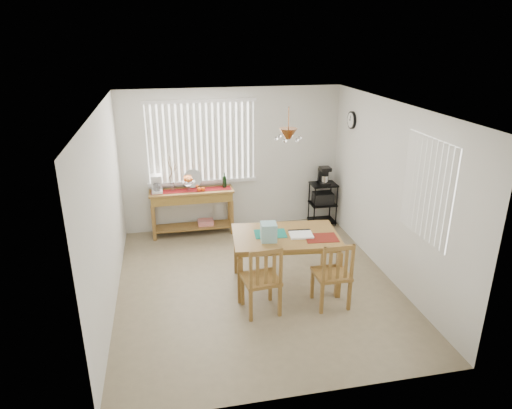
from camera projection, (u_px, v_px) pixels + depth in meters
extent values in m
cube|color=gray|center=(257.00, 284.00, 6.74)|extent=(4.00, 4.50, 0.01)
cube|color=silver|center=(232.00, 159.00, 8.39)|extent=(4.00, 0.10, 2.60)
cube|color=silver|center=(307.00, 288.00, 4.17)|extent=(4.00, 0.10, 2.60)
cube|color=silver|center=(102.00, 213.00, 5.90)|extent=(0.10, 4.50, 2.60)
cube|color=silver|center=(394.00, 192.00, 6.66)|extent=(0.10, 4.50, 2.60)
cube|color=white|center=(257.00, 103.00, 5.80)|extent=(4.00, 4.50, 0.10)
cube|color=white|center=(201.00, 142.00, 8.11)|extent=(1.90, 0.01, 1.40)
cube|color=white|center=(150.00, 145.00, 7.93)|extent=(0.07, 0.03, 1.40)
cube|color=white|center=(156.00, 145.00, 7.95)|extent=(0.07, 0.03, 1.40)
cube|color=white|center=(162.00, 144.00, 7.97)|extent=(0.07, 0.03, 1.40)
cube|color=white|center=(168.00, 144.00, 7.99)|extent=(0.07, 0.03, 1.40)
cube|color=white|center=(174.00, 144.00, 8.01)|extent=(0.07, 0.03, 1.40)
cube|color=white|center=(180.00, 144.00, 8.03)|extent=(0.07, 0.03, 1.40)
cube|color=white|center=(186.00, 143.00, 8.05)|extent=(0.07, 0.03, 1.40)
cube|color=white|center=(192.00, 143.00, 8.07)|extent=(0.07, 0.03, 1.40)
cube|color=white|center=(198.00, 143.00, 8.09)|extent=(0.07, 0.03, 1.40)
cube|color=white|center=(204.00, 142.00, 8.11)|extent=(0.07, 0.03, 1.40)
cube|color=white|center=(210.00, 142.00, 8.13)|extent=(0.07, 0.03, 1.40)
cube|color=white|center=(216.00, 142.00, 8.15)|extent=(0.07, 0.03, 1.40)
cube|color=white|center=(222.00, 142.00, 8.17)|extent=(0.07, 0.03, 1.40)
cube|color=white|center=(228.00, 141.00, 8.19)|extent=(0.07, 0.03, 1.40)
cube|color=white|center=(234.00, 141.00, 8.21)|extent=(0.07, 0.03, 1.40)
cube|color=white|center=(239.00, 141.00, 8.23)|extent=(0.07, 0.03, 1.40)
cube|color=white|center=(245.00, 141.00, 8.25)|extent=(0.07, 0.03, 1.40)
cube|color=white|center=(251.00, 140.00, 8.27)|extent=(0.07, 0.03, 1.40)
cube|color=white|center=(203.00, 182.00, 8.35)|extent=(1.98, 0.06, 0.06)
cube|color=white|center=(200.00, 101.00, 7.83)|extent=(1.98, 0.06, 0.06)
cube|color=white|center=(427.00, 189.00, 5.70)|extent=(0.01, 1.10, 1.30)
cube|color=white|center=(450.00, 203.00, 5.25)|extent=(0.03, 0.07, 1.30)
cube|color=white|center=(444.00, 200.00, 5.35)|extent=(0.03, 0.07, 1.30)
cube|color=white|center=(439.00, 197.00, 5.45)|extent=(0.03, 0.07, 1.30)
cube|color=white|center=(434.00, 194.00, 5.55)|extent=(0.03, 0.07, 1.30)
cube|color=white|center=(429.00, 191.00, 5.65)|extent=(0.03, 0.07, 1.30)
cube|color=white|center=(424.00, 188.00, 5.75)|extent=(0.03, 0.07, 1.30)
cube|color=white|center=(420.00, 185.00, 5.85)|extent=(0.03, 0.07, 1.30)
cube|color=white|center=(415.00, 183.00, 5.95)|extent=(0.03, 0.07, 1.30)
cube|color=white|center=(411.00, 180.00, 6.05)|extent=(0.03, 0.07, 1.30)
cube|color=white|center=(407.00, 178.00, 6.16)|extent=(0.03, 0.07, 1.30)
cylinder|color=black|center=(352.00, 120.00, 7.79)|extent=(0.04, 0.30, 0.30)
cylinder|color=white|center=(350.00, 120.00, 7.79)|extent=(0.01, 0.25, 0.25)
cylinder|color=brown|center=(289.00, 120.00, 5.89)|extent=(0.01, 0.01, 0.34)
cone|color=brown|center=(288.00, 134.00, 5.95)|extent=(0.24, 0.24, 0.14)
sphere|color=white|center=(300.00, 138.00, 6.01)|extent=(0.05, 0.05, 0.05)
sphere|color=white|center=(291.00, 136.00, 6.12)|extent=(0.05, 0.05, 0.05)
sphere|color=white|center=(280.00, 136.00, 6.09)|extent=(0.05, 0.05, 0.05)
sphere|color=white|center=(276.00, 139.00, 5.95)|extent=(0.05, 0.05, 0.05)
sphere|color=white|center=(285.00, 141.00, 5.83)|extent=(0.05, 0.05, 0.05)
sphere|color=white|center=(297.00, 140.00, 5.86)|extent=(0.05, 0.05, 0.05)
cube|color=olive|center=(191.00, 191.00, 8.16)|extent=(1.49, 0.42, 0.04)
cube|color=olive|center=(192.00, 197.00, 8.19)|extent=(1.44, 0.38, 0.15)
cube|color=olive|center=(154.00, 224.00, 8.05)|extent=(0.06, 0.06, 0.64)
cube|color=olive|center=(232.00, 218.00, 8.31)|extent=(0.06, 0.06, 0.64)
cube|color=olive|center=(154.00, 217.00, 8.35)|extent=(0.06, 0.06, 0.64)
cube|color=olive|center=(229.00, 211.00, 8.61)|extent=(0.06, 0.06, 0.64)
cube|color=olive|center=(193.00, 226.00, 8.40)|extent=(1.38, 0.36, 0.03)
cube|color=red|center=(206.00, 222.00, 8.42)|extent=(0.28, 0.21, 0.09)
cube|color=maroon|center=(191.00, 190.00, 8.15)|extent=(1.42, 0.23, 0.01)
cube|color=white|center=(157.00, 191.00, 8.03)|extent=(0.19, 0.22, 0.05)
cube|color=white|center=(157.00, 184.00, 8.06)|extent=(0.19, 0.07, 0.28)
cube|color=white|center=(156.00, 177.00, 7.92)|extent=(0.19, 0.21, 0.07)
cylinder|color=white|center=(157.00, 187.00, 7.97)|extent=(0.12, 0.12, 0.12)
cylinder|color=white|center=(189.00, 188.00, 8.11)|extent=(0.05, 0.05, 0.09)
cone|color=white|center=(188.00, 184.00, 8.07)|extent=(0.24, 0.24, 0.08)
sphere|color=red|center=(191.00, 179.00, 8.06)|extent=(0.07, 0.07, 0.07)
sphere|color=red|center=(188.00, 179.00, 8.09)|extent=(0.07, 0.07, 0.07)
sphere|color=red|center=(185.00, 180.00, 8.04)|extent=(0.07, 0.07, 0.07)
sphere|color=red|center=(188.00, 180.00, 8.00)|extent=(0.07, 0.07, 0.07)
sphere|color=#F04F0C|center=(199.00, 189.00, 8.09)|extent=(0.07, 0.07, 0.07)
sphere|color=#F04F0C|center=(203.00, 189.00, 8.11)|extent=(0.07, 0.07, 0.07)
cylinder|color=silver|center=(193.00, 178.00, 8.25)|extent=(0.34, 0.08, 0.33)
cylinder|color=white|center=(173.00, 187.00, 8.11)|extent=(0.07, 0.07, 0.13)
cylinder|color=#4C3823|center=(171.00, 172.00, 8.01)|extent=(0.08, 0.04, 0.41)
cylinder|color=#4C3823|center=(171.00, 171.00, 8.00)|extent=(0.13, 0.06, 0.45)
cylinder|color=#4C3823|center=(172.00, 174.00, 8.02)|extent=(0.16, 0.07, 0.34)
cylinder|color=#4C3823|center=(171.00, 170.00, 7.99)|extent=(0.05, 0.03, 0.51)
cylinder|color=#4C3823|center=(172.00, 174.00, 8.02)|extent=(0.20, 0.09, 0.29)
cylinder|color=black|center=(224.00, 182.00, 8.27)|extent=(0.07, 0.07, 0.21)
cylinder|color=black|center=(224.00, 174.00, 8.21)|extent=(0.03, 0.03, 0.07)
cylinder|color=black|center=(314.00, 208.00, 8.55)|extent=(0.02, 0.02, 0.81)
cylinder|color=black|center=(337.00, 206.00, 8.63)|extent=(0.02, 0.02, 0.81)
cylinder|color=black|center=(309.00, 201.00, 8.86)|extent=(0.02, 0.02, 0.81)
cylinder|color=black|center=(330.00, 200.00, 8.95)|extent=(0.02, 0.02, 0.81)
cube|color=black|center=(324.00, 184.00, 8.61)|extent=(0.48, 0.38, 0.03)
cube|color=black|center=(323.00, 204.00, 8.75)|extent=(0.48, 0.38, 0.02)
cube|color=black|center=(322.00, 220.00, 8.87)|extent=(0.48, 0.38, 0.02)
cube|color=black|center=(323.00, 198.00, 8.71)|extent=(0.36, 0.29, 0.21)
cube|color=black|center=(324.00, 183.00, 8.58)|extent=(0.19, 0.23, 0.05)
cube|color=black|center=(323.00, 176.00, 8.61)|extent=(0.19, 0.08, 0.29)
cube|color=black|center=(325.00, 169.00, 8.48)|extent=(0.19, 0.21, 0.07)
cylinder|color=silver|center=(324.00, 179.00, 8.54)|extent=(0.12, 0.12, 0.12)
cube|color=olive|center=(286.00, 236.00, 6.48)|extent=(1.58, 1.10, 0.04)
cube|color=olive|center=(286.00, 240.00, 6.50)|extent=(1.46, 0.98, 0.06)
cube|color=olive|center=(240.00, 280.00, 6.18)|extent=(0.08, 0.08, 0.69)
cube|color=olive|center=(338.00, 275.00, 6.31)|extent=(0.08, 0.08, 0.69)
cube|color=olive|center=(236.00, 252.00, 6.95)|extent=(0.08, 0.08, 0.69)
cube|color=olive|center=(324.00, 248.00, 7.08)|extent=(0.08, 0.08, 0.69)
cube|color=#147463|center=(270.00, 234.00, 6.50)|extent=(0.48, 0.36, 0.01)
cube|color=maroon|center=(321.00, 238.00, 6.37)|extent=(0.48, 0.36, 0.01)
cube|color=white|center=(301.00, 235.00, 6.44)|extent=(0.34, 0.29, 0.03)
cube|color=black|center=(299.00, 231.00, 6.56)|extent=(0.32, 0.06, 0.03)
cube|color=#8BC5CB|center=(269.00, 232.00, 6.25)|extent=(0.23, 0.23, 0.26)
cube|color=olive|center=(261.00, 279.00, 5.95)|extent=(0.50, 0.50, 0.04)
cube|color=olive|center=(270.00, 286.00, 6.27)|extent=(0.05, 0.05, 0.45)
cube|color=olive|center=(243.00, 290.00, 6.17)|extent=(0.05, 0.05, 0.45)
cube|color=olive|center=(280.00, 301.00, 5.92)|extent=(0.05, 0.05, 0.45)
cube|color=olive|center=(251.00, 306.00, 5.81)|extent=(0.05, 0.05, 0.45)
cube|color=olive|center=(281.00, 266.00, 5.72)|extent=(0.04, 0.04, 0.50)
cube|color=olive|center=(251.00, 270.00, 5.62)|extent=(0.04, 0.04, 0.50)
cube|color=olive|center=(266.00, 252.00, 5.59)|extent=(0.42, 0.07, 0.07)
cube|color=olive|center=(274.00, 269.00, 5.71)|extent=(0.05, 0.03, 0.40)
cube|color=olive|center=(266.00, 270.00, 5.68)|extent=(0.05, 0.03, 0.40)
cube|color=olive|center=(258.00, 271.00, 5.65)|extent=(0.05, 0.03, 0.40)
cube|color=olive|center=(331.00, 274.00, 6.10)|extent=(0.46, 0.46, 0.04)
cube|color=olive|center=(338.00, 281.00, 6.40)|extent=(0.04, 0.04, 0.44)
cube|color=olive|center=(312.00, 284.00, 6.33)|extent=(0.04, 0.04, 0.44)
cube|color=olive|center=(349.00, 295.00, 6.05)|extent=(0.04, 0.04, 0.44)
cube|color=olive|center=(322.00, 299.00, 5.97)|extent=(0.04, 0.04, 0.44)
cube|color=olive|center=(352.00, 262.00, 5.86)|extent=(0.04, 0.04, 0.49)
cube|color=olive|center=(324.00, 265.00, 5.78)|extent=(0.04, 0.04, 0.49)
cube|color=olive|center=(339.00, 248.00, 5.75)|extent=(0.41, 0.04, 0.06)
cube|color=olive|center=(346.00, 264.00, 5.85)|extent=(0.04, 0.02, 0.39)
cube|color=olive|center=(338.00, 265.00, 5.83)|extent=(0.04, 0.02, 0.39)
cube|color=olive|center=(330.00, 266.00, 5.81)|extent=(0.04, 0.02, 0.39)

